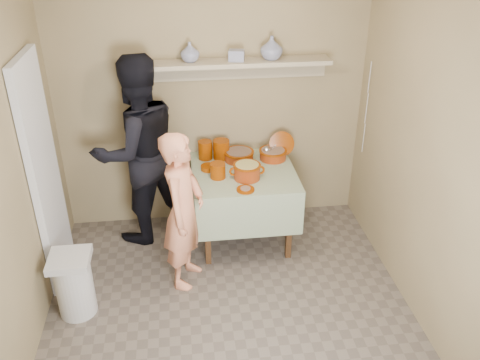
{
  "coord_description": "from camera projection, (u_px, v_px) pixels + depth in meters",
  "views": [
    {
      "loc": [
        -0.32,
        -2.94,
        2.98
      ],
      "look_at": [
        0.15,
        0.75,
        0.95
      ],
      "focal_mm": 38.0,
      "sensor_mm": 36.0,
      "label": 1
    }
  ],
  "objects": [
    {
      "name": "tile_panel",
      "position": [
        45.0,
        175.0,
        4.21
      ],
      "size": [
        0.06,
        0.7,
        2.0
      ],
      "primitive_type": "cube",
      "color": "silver",
      "rests_on": "ground"
    },
    {
      "name": "bowl_stack",
      "position": [
        218.0,
        171.0,
        4.64
      ],
      "size": [
        0.14,
        0.14,
        0.14
      ],
      "primitive_type": "cylinder",
      "color": "#6E2600",
      "rests_on": "serving_table"
    },
    {
      "name": "ceramic_box",
      "position": [
        236.0,
        56.0,
        4.6
      ],
      "size": [
        0.16,
        0.13,
        0.1
      ],
      "primitive_type": "cube",
      "rotation": [
        0.0,
        0.0,
        -0.2
      ],
      "color": "navy",
      "rests_on": "wall_shelf"
    },
    {
      "name": "propped_lid",
      "position": [
        282.0,
        144.0,
        5.04
      ],
      "size": [
        0.26,
        0.12,
        0.24
      ],
      "primitive_type": "cylinder",
      "rotation": [
        1.24,
        0.0,
        -0.1
      ],
      "color": "#6E2600",
      "rests_on": "serving_table"
    },
    {
      "name": "cazuela_rice",
      "position": [
        247.0,
        170.0,
        4.62
      ],
      "size": [
        0.33,
        0.25,
        0.14
      ],
      "color": "maroon",
      "rests_on": "serving_table"
    },
    {
      "name": "plate_stack_a",
      "position": [
        205.0,
        150.0,
        4.98
      ],
      "size": [
        0.14,
        0.14,
        0.18
      ],
      "primitive_type": "cylinder",
      "color": "#6E2600",
      "rests_on": "serving_table"
    },
    {
      "name": "ladle",
      "position": [
        267.0,
        150.0,
        4.94
      ],
      "size": [
        0.08,
        0.26,
        0.19
      ],
      "color": "silver",
      "rests_on": "cazuela_meat_b"
    },
    {
      "name": "vase_left",
      "position": [
        190.0,
        52.0,
        4.56
      ],
      "size": [
        0.24,
        0.24,
        0.18
      ],
      "primitive_type": "imported",
      "rotation": [
        0.0,
        0.0,
        0.78
      ],
      "color": "navy",
      "rests_on": "wall_shelf"
    },
    {
      "name": "plate_stack_b",
      "position": [
        221.0,
        149.0,
        4.99
      ],
      "size": [
        0.16,
        0.16,
        0.19
      ],
      "primitive_type": "cylinder",
      "color": "#6E2600",
      "rests_on": "serving_table"
    },
    {
      "name": "front_plate",
      "position": [
        245.0,
        189.0,
        4.46
      ],
      "size": [
        0.16,
        0.16,
        0.03
      ],
      "color": "#6E2600",
      "rests_on": "serving_table"
    },
    {
      "name": "room_shell",
      "position": [
        232.0,
        146.0,
        3.25
      ],
      "size": [
        3.04,
        3.54,
        2.62
      ],
      "color": "#907E58",
      "rests_on": "ground"
    },
    {
      "name": "wall_shelf",
      "position": [
        233.0,
        65.0,
        4.68
      ],
      "size": [
        1.8,
        0.25,
        0.21
      ],
      "color": "tan",
      "rests_on": "room_shell"
    },
    {
      "name": "cazuela_meat_b",
      "position": [
        273.0,
        153.0,
        4.99
      ],
      "size": [
        0.28,
        0.28,
        0.1
      ],
      "color": "maroon",
      "rests_on": "serving_table"
    },
    {
      "name": "person_helper",
      "position": [
        138.0,
        151.0,
        4.78
      ],
      "size": [
        1.12,
        1.04,
        1.85
      ],
      "primitive_type": "imported",
      "rotation": [
        0.0,
        0.0,
        -2.65
      ],
      "color": "black",
      "rests_on": "ground"
    },
    {
      "name": "vase_right",
      "position": [
        272.0,
        48.0,
        4.62
      ],
      "size": [
        0.27,
        0.27,
        0.21
      ],
      "primitive_type": "imported",
      "rotation": [
        0.0,
        0.0,
        0.4
      ],
      "color": "navy",
      "rests_on": "wall_shelf"
    },
    {
      "name": "empty_bowl",
      "position": [
        209.0,
        168.0,
        4.8
      ],
      "size": [
        0.15,
        0.15,
        0.04
      ],
      "primitive_type": "cylinder",
      "color": "#6E2600",
      "rests_on": "serving_table"
    },
    {
      "name": "trash_bin",
      "position": [
        74.0,
        284.0,
        4.09
      ],
      "size": [
        0.32,
        0.32,
        0.56
      ],
      "color": "silver",
      "rests_on": "ground"
    },
    {
      "name": "electrical_cord",
      "position": [
        367.0,
        108.0,
        4.88
      ],
      "size": [
        0.01,
        0.05,
        0.9
      ],
      "color": "silver",
      "rests_on": "wall_shelf"
    },
    {
      "name": "cazuela_meat_a",
      "position": [
        239.0,
        155.0,
        4.96
      ],
      "size": [
        0.3,
        0.3,
        0.1
      ],
      "color": "maroon",
      "rests_on": "serving_table"
    },
    {
      "name": "serving_table",
      "position": [
        243.0,
        181.0,
        4.86
      ],
      "size": [
        0.97,
        0.97,
        0.76
      ],
      "color": "#4C2D16",
      "rests_on": "ground"
    },
    {
      "name": "ground",
      "position": [
        233.0,
        331.0,
        4.02
      ],
      "size": [
        3.5,
        3.5,
        0.0
      ],
      "primitive_type": "plane",
      "color": "#61564C",
      "rests_on": "ground"
    },
    {
      "name": "person_cook",
      "position": [
        184.0,
        211.0,
        4.26
      ],
      "size": [
        0.49,
        0.6,
        1.42
      ],
      "primitive_type": "imported",
      "rotation": [
        0.0,
        0.0,
        1.23
      ],
      "color": "#E88B64",
      "rests_on": "ground"
    }
  ]
}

